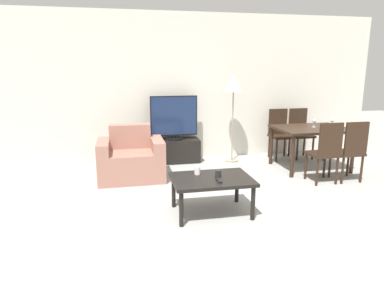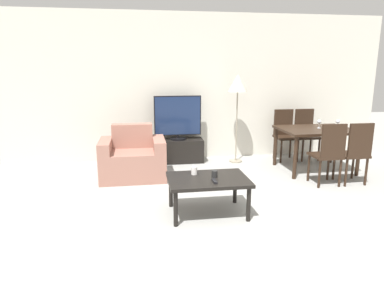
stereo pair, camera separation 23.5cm
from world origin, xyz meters
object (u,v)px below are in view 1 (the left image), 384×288
at_px(tv_stand, 174,151).
at_px(tv, 174,118).
at_px(dining_chair_far, 300,131).
at_px(wine_glass_left, 314,121).
at_px(dining_chair_far_left, 280,131).
at_px(armchair, 131,160).
at_px(floor_lamp, 234,86).
at_px(wine_glass_center, 332,121).
at_px(cup_colored_far, 218,173).
at_px(dining_table, 311,132).
at_px(cup_white_near, 197,170).
at_px(remote_primary, 219,181).
at_px(dining_chair_near, 326,150).
at_px(dining_chair_near_right, 351,149).
at_px(coffee_table, 212,182).

xyz_separation_m(tv_stand, tv, (-0.00, -0.00, 0.61)).
bearing_deg(dining_chair_far, wine_glass_left, -101.99).
height_order(dining_chair_far, dining_chair_far_left, same).
bearing_deg(armchair, wine_glass_left, -0.65).
bearing_deg(floor_lamp, wine_glass_left, -29.55).
bearing_deg(wine_glass_center, cup_colored_far, -149.39).
xyz_separation_m(tv_stand, dining_table, (2.24, -0.89, 0.42)).
relative_size(dining_chair_far_left, cup_white_near, 9.54).
relative_size(cup_colored_far, wine_glass_center, 0.57).
distance_m(tv, wine_glass_center, 2.76).
relative_size(tv_stand, remote_primary, 6.10).
bearing_deg(cup_colored_far, dining_chair_near, 20.20).
distance_m(dining_chair_near_right, floor_lamp, 2.21).
bearing_deg(wine_glass_left, floor_lamp, 150.45).
bearing_deg(dining_chair_near, armchair, 163.77).
bearing_deg(coffee_table, dining_chair_far_left, 49.01).
relative_size(tv, dining_chair_near_right, 0.90).
height_order(dining_table, cup_colored_far, dining_table).
distance_m(floor_lamp, remote_primary, 2.68).
relative_size(dining_chair_far, dining_chair_far_left, 1.00).
height_order(tv_stand, dining_chair_near_right, dining_chair_near_right).
bearing_deg(dining_chair_near, cup_colored_far, -159.80).
xyz_separation_m(floor_lamp, cup_white_near, (-1.12, -2.03, -0.89)).
distance_m(armchair, dining_chair_near, 2.97).
relative_size(tv, cup_colored_far, 10.33).
bearing_deg(coffee_table, wine_glass_center, 30.09).
bearing_deg(dining_chair_far, armchair, -167.78).
distance_m(armchair, dining_chair_near_right, 3.37).
relative_size(dining_chair_near_right, dining_chair_far_left, 1.00).
bearing_deg(wine_glass_center, armchair, 178.88).
relative_size(coffee_table, cup_colored_far, 11.40).
xyz_separation_m(cup_colored_far, wine_glass_center, (2.44, 1.44, 0.33)).
bearing_deg(dining_table, cup_colored_far, -144.98).
bearing_deg(dining_chair_far, cup_white_near, -140.36).
relative_size(dining_table, dining_chair_far_left, 1.27).
bearing_deg(dining_chair_near, wine_glass_left, 71.60).
bearing_deg(tv, armchair, -134.65).
relative_size(dining_chair_far, cup_colored_far, 11.41).
distance_m(tv_stand, floor_lamp, 1.59).
xyz_separation_m(cup_white_near, wine_glass_left, (2.34, 1.33, 0.33)).
height_order(dining_table, dining_chair_far_left, dining_chair_far_left).
height_order(dining_chair_far, floor_lamp, floor_lamp).
distance_m(coffee_table, dining_chair_near, 2.07).
bearing_deg(tv_stand, coffee_table, -87.95).
bearing_deg(tv_stand, dining_table, -21.60).
relative_size(tv_stand, dining_chair_far_left, 0.97).
bearing_deg(cup_colored_far, cup_white_near, 146.72).
xyz_separation_m(tv, dining_table, (2.24, -0.88, -0.19)).
distance_m(armchair, tv_stand, 1.16).
xyz_separation_m(dining_chair_near_right, floor_lamp, (-1.39, 1.49, 0.87)).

